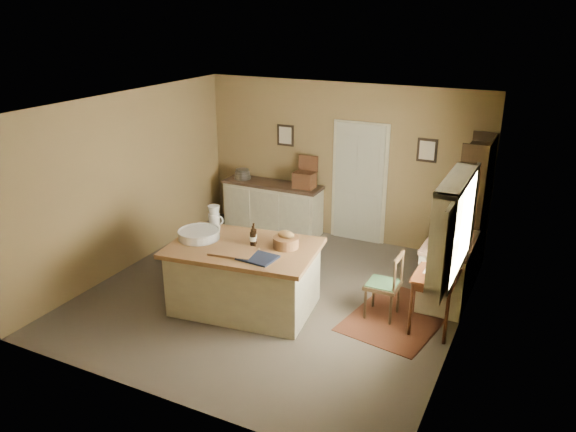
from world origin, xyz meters
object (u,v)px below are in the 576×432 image
object	(u,v)px
writing_desk	(437,278)
right_cabinet	(447,270)
work_island	(244,275)
sideboard	(273,205)
shelving_unit	(476,209)
desk_chair	(383,285)

from	to	relation	value
writing_desk	right_cabinet	bearing A→B (deg)	90.01
work_island	writing_desk	size ratio (longest dim) A/B	2.47
writing_desk	work_island	bearing A→B (deg)	-164.30
sideboard	shelving_unit	bearing A→B (deg)	-4.11
desk_chair	sideboard	bearing A→B (deg)	142.56
writing_desk	desk_chair	world-z (taller)	desk_chair
desk_chair	shelving_unit	distance (m)	2.08
sideboard	writing_desk	distance (m)	3.91
right_cabinet	shelving_unit	bearing A→B (deg)	81.29
work_island	writing_desk	xyz separation A→B (m)	(2.41, 0.68, 0.18)
writing_desk	right_cabinet	size ratio (longest dim) A/B	0.75
writing_desk	sideboard	bearing A→B (deg)	149.38
right_cabinet	shelving_unit	world-z (taller)	shelving_unit
work_island	right_cabinet	bearing A→B (deg)	22.72
sideboard	desk_chair	distance (m)	3.40
right_cabinet	work_island	bearing A→B (deg)	-149.84
work_island	sideboard	world-z (taller)	work_island
desk_chair	shelving_unit	xyz separation A→B (m)	(0.82, 1.82, 0.60)
right_cabinet	desk_chair	bearing A→B (deg)	-129.86
right_cabinet	writing_desk	bearing A→B (deg)	-89.99
shelving_unit	sideboard	bearing A→B (deg)	175.89
work_island	writing_desk	distance (m)	2.51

